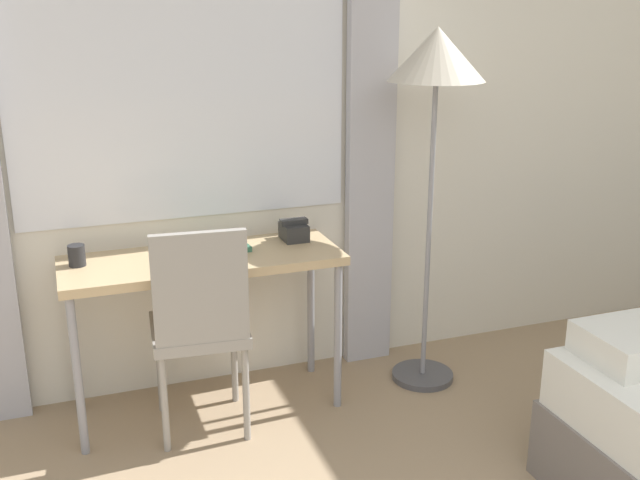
% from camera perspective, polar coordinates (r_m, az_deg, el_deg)
% --- Properties ---
extents(wall_back_with_window, '(5.70, 0.13, 2.70)m').
position_cam_1_polar(wall_back_with_window, '(3.57, -2.58, 10.43)').
color(wall_back_with_window, silver).
rests_on(wall_back_with_window, ground_plane).
extents(desk, '(1.21, 0.45, 0.74)m').
position_cam_1_polar(desk, '(3.33, -8.90, -2.43)').
color(desk, tan).
rests_on(desk, ground_plane).
extents(desk_chair, '(0.43, 0.43, 0.95)m').
position_cam_1_polar(desk_chair, '(3.18, -9.16, -5.98)').
color(desk_chair, gray).
rests_on(desk_chair, ground_plane).
extents(standing_lamp, '(0.44, 0.44, 1.70)m').
position_cam_1_polar(standing_lamp, '(3.43, 8.83, 12.08)').
color(standing_lamp, '#4C4C51').
rests_on(standing_lamp, ground_plane).
extents(telephone, '(0.13, 0.14, 0.10)m').
position_cam_1_polar(telephone, '(3.48, -2.00, 0.72)').
color(telephone, '#2D2D2D').
rests_on(telephone, desk).
extents(book, '(0.27, 0.18, 0.02)m').
position_cam_1_polar(book, '(3.36, -7.73, -0.61)').
color(book, '#33664C').
rests_on(book, desk).
extents(mug, '(0.07, 0.07, 0.09)m').
position_cam_1_polar(mug, '(3.29, -18.05, -1.13)').
color(mug, '#262628').
rests_on(mug, desk).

